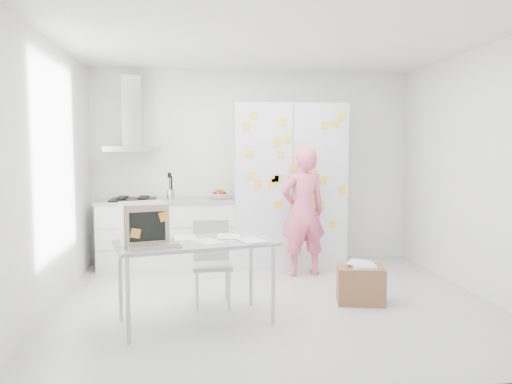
{
  "coord_description": "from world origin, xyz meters",
  "views": [
    {
      "loc": [
        -0.79,
        -5.07,
        1.61
      ],
      "look_at": [
        -0.12,
        0.66,
        1.1
      ],
      "focal_mm": 35.0,
      "sensor_mm": 36.0,
      "label": 1
    }
  ],
  "objects": [
    {
      "name": "chair",
      "position": [
        -0.65,
        -0.01,
        0.49
      ],
      "size": [
        0.4,
        0.4,
        0.86
      ],
      "rotation": [
        0.0,
        0.0,
        0.02
      ],
      "color": "#B9B9B7",
      "rests_on": "ground"
    },
    {
      "name": "range_hood",
      "position": [
        -1.65,
        1.84,
        1.96
      ],
      "size": [
        0.7,
        0.48,
        1.01
      ],
      "color": "silver",
      "rests_on": "walls"
    },
    {
      "name": "floor",
      "position": [
        0.0,
        0.0,
        -0.01
      ],
      "size": [
        4.5,
        4.0,
        0.02
      ],
      "primitive_type": "cube",
      "color": "silver",
      "rests_on": "ground"
    },
    {
      "name": "desk",
      "position": [
        -1.1,
        -0.58,
        0.85
      ],
      "size": [
        1.55,
        1.04,
        1.13
      ],
      "rotation": [
        0.0,
        0.0,
        0.25
      ],
      "color": "#98A0A2",
      "rests_on": "ground"
    },
    {
      "name": "counter_run",
      "position": [
        -1.2,
        1.7,
        0.47
      ],
      "size": [
        1.84,
        0.63,
        1.28
      ],
      "color": "white",
      "rests_on": "ground"
    },
    {
      "name": "ceiling",
      "position": [
        0.0,
        0.0,
        2.7
      ],
      "size": [
        4.5,
        4.0,
        0.02
      ],
      "primitive_type": "cube",
      "color": "white",
      "rests_on": "walls"
    },
    {
      "name": "person",
      "position": [
        0.53,
        1.07,
        0.81
      ],
      "size": [
        0.65,
        0.49,
        1.62
      ],
      "primitive_type": "imported",
      "rotation": [
        0.0,
        0.0,
        3.33
      ],
      "color": "#F55F87",
      "rests_on": "ground"
    },
    {
      "name": "cardboard_box",
      "position": [
        0.89,
        -0.12,
        0.2
      ],
      "size": [
        0.55,
        0.47,
        0.42
      ],
      "rotation": [
        0.0,
        0.0,
        -0.21
      ],
      "color": "brown",
      "rests_on": "ground"
    },
    {
      "name": "walls",
      "position": [
        0.0,
        0.72,
        1.35
      ],
      "size": [
        4.52,
        4.01,
        2.7
      ],
      "color": "white",
      "rests_on": "ground"
    },
    {
      "name": "tall_cabinet",
      "position": [
        0.45,
        1.67,
        1.1
      ],
      "size": [
        1.5,
        0.68,
        2.2
      ],
      "color": "silver",
      "rests_on": "ground"
    }
  ]
}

